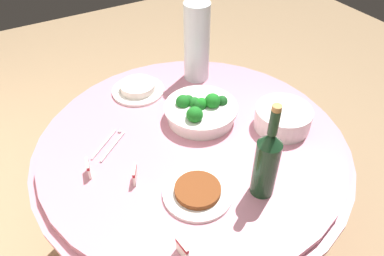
# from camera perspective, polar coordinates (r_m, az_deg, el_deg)

# --- Properties ---
(ground_plane) EXTENTS (6.00, 6.00, 0.00)m
(ground_plane) POSITION_cam_1_polar(r_m,az_deg,el_deg) (1.92, -0.00, -18.09)
(ground_plane) COLOR #9E7F5B
(buffet_table) EXTENTS (1.16, 1.16, 0.74)m
(buffet_table) POSITION_cam_1_polar(r_m,az_deg,el_deg) (1.61, -0.00, -11.21)
(buffet_table) COLOR maroon
(buffet_table) RESTS_ON ground_plane
(broccoli_bowl) EXTENTS (0.28, 0.28, 0.11)m
(broccoli_bowl) POSITION_cam_1_polar(r_m,az_deg,el_deg) (1.40, 1.30, 2.69)
(broccoli_bowl) COLOR white
(broccoli_bowl) RESTS_ON buffet_table
(plate_stack) EXTENTS (0.21, 0.21, 0.08)m
(plate_stack) POSITION_cam_1_polar(r_m,az_deg,el_deg) (1.41, 13.91, 1.53)
(plate_stack) COLOR white
(plate_stack) RESTS_ON buffet_table
(wine_bottle) EXTENTS (0.07, 0.07, 0.34)m
(wine_bottle) POSITION_cam_1_polar(r_m,az_deg,el_deg) (1.10, 11.51, -5.18)
(wine_bottle) COLOR #17361F
(wine_bottle) RESTS_ON buffet_table
(decorative_fruit_vase) EXTENTS (0.11, 0.11, 0.34)m
(decorative_fruit_vase) POSITION_cam_1_polar(r_m,az_deg,el_deg) (1.59, 0.74, 12.85)
(decorative_fruit_vase) COLOR silver
(decorative_fruit_vase) RESTS_ON buffet_table
(serving_tongs) EXTENTS (0.13, 0.15, 0.01)m
(serving_tongs) POSITION_cam_1_polar(r_m,az_deg,el_deg) (1.35, -12.70, -2.44)
(serving_tongs) COLOR silver
(serving_tongs) RESTS_ON buffet_table
(food_plate_stir_fry) EXTENTS (0.22, 0.22, 0.03)m
(food_plate_stir_fry) POSITION_cam_1_polar(r_m,az_deg,el_deg) (1.16, 0.89, -9.86)
(food_plate_stir_fry) COLOR white
(food_plate_stir_fry) RESTS_ON buffet_table
(food_plate_rice) EXTENTS (0.22, 0.22, 0.04)m
(food_plate_rice) POSITION_cam_1_polar(r_m,az_deg,el_deg) (1.58, -8.39, 6.10)
(food_plate_rice) COLOR white
(food_plate_rice) RESTS_ON buffet_table
(label_placard_front) EXTENTS (0.05, 0.02, 0.05)m
(label_placard_front) POSITION_cam_1_polar(r_m,az_deg,el_deg) (1.24, -15.80, -5.91)
(label_placard_front) COLOR white
(label_placard_front) RESTS_ON buffet_table
(label_placard_mid) EXTENTS (0.05, 0.01, 0.05)m
(label_placard_mid) POSITION_cam_1_polar(r_m,az_deg,el_deg) (1.02, -1.53, -18.23)
(label_placard_mid) COLOR white
(label_placard_mid) RESTS_ON buffet_table
(label_placard_rear) EXTENTS (0.05, 0.03, 0.05)m
(label_placard_rear) POSITION_cam_1_polar(r_m,az_deg,el_deg) (1.19, -8.86, -7.07)
(label_placard_rear) COLOR white
(label_placard_rear) RESTS_ON buffet_table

